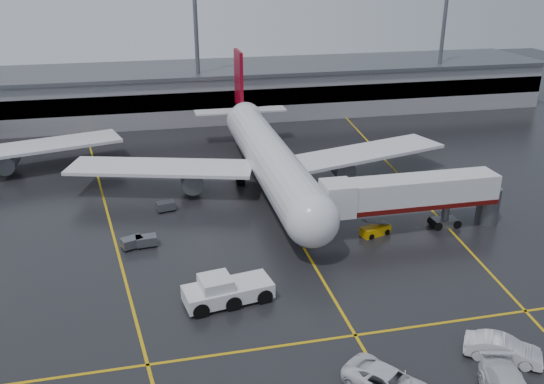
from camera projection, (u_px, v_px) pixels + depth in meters
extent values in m
plane|color=black|center=(286.00, 217.00, 63.05)|extent=(220.00, 220.00, 0.00)
cube|color=gold|center=(286.00, 217.00, 63.04)|extent=(0.25, 90.00, 0.02)
cube|color=gold|center=(355.00, 335.00, 43.17)|extent=(60.00, 0.25, 0.02)
cube|color=gold|center=(104.00, 198.00, 68.00)|extent=(9.99, 69.35, 0.02)
cube|color=gold|center=(398.00, 174.00, 75.73)|extent=(7.57, 69.64, 0.02)
cube|color=gray|center=(223.00, 91.00, 104.88)|extent=(120.00, 18.00, 8.00)
cube|color=black|center=(230.00, 99.00, 96.74)|extent=(120.00, 0.40, 3.00)
cube|color=#595B60|center=(222.00, 68.00, 103.25)|extent=(122.00, 19.00, 0.60)
cylinder|color=#595B60|center=(197.00, 50.00, 95.23)|extent=(0.70, 0.70, 25.00)
cylinder|color=#595B60|center=(442.00, 42.00, 104.38)|extent=(0.70, 0.70, 25.00)
cylinder|color=silver|center=(270.00, 159.00, 68.68)|extent=(5.20, 36.00, 5.20)
sphere|color=silver|center=(312.00, 220.00, 52.43)|extent=(5.20, 5.20, 5.20)
cone|color=silver|center=(240.00, 112.00, 87.42)|extent=(4.94, 8.00, 4.94)
cube|color=maroon|center=(239.00, 79.00, 86.47)|extent=(0.50, 5.50, 8.50)
cube|color=silver|center=(240.00, 111.00, 87.34)|extent=(14.00, 3.00, 0.25)
cube|color=silver|center=(161.00, 167.00, 68.14)|extent=(22.80, 11.83, 0.40)
cube|color=silver|center=(365.00, 152.00, 73.43)|extent=(22.80, 11.83, 0.40)
cylinder|color=#595B60|center=(191.00, 179.00, 68.48)|extent=(2.60, 4.50, 2.60)
cylinder|color=#595B60|center=(341.00, 167.00, 72.35)|extent=(2.60, 4.50, 2.60)
cylinder|color=#595B60|center=(303.00, 237.00, 56.35)|extent=(0.56, 0.56, 2.00)
cylinder|color=#595B60|center=(240.00, 177.00, 71.95)|extent=(0.56, 0.56, 2.00)
cylinder|color=#595B60|center=(289.00, 173.00, 73.25)|extent=(0.56, 0.56, 2.00)
cylinder|color=black|center=(303.00, 242.00, 56.55)|extent=(0.40, 1.10, 1.10)
cylinder|color=black|center=(240.00, 180.00, 72.12)|extent=(1.00, 1.40, 1.40)
cylinder|color=black|center=(289.00, 176.00, 73.42)|extent=(1.00, 1.40, 1.40)
cube|color=silver|center=(35.00, 147.00, 75.73)|extent=(22.80, 11.83, 0.40)
cylinder|color=#595B60|center=(8.00, 161.00, 74.64)|extent=(2.60, 4.50, 2.60)
cube|color=silver|center=(413.00, 191.00, 58.40)|extent=(18.00, 3.20, 3.00)
cube|color=#4C0907|center=(412.00, 203.00, 58.90)|extent=(18.00, 3.30, 0.50)
cube|color=silver|center=(337.00, 198.00, 56.74)|extent=(3.00, 3.40, 3.30)
cylinder|color=#595B60|center=(445.00, 214.00, 60.31)|extent=(0.80, 0.80, 3.00)
cube|color=#595B60|center=(444.00, 222.00, 60.71)|extent=(2.60, 1.60, 0.90)
cylinder|color=#595B60|center=(488.00, 205.00, 61.14)|extent=(2.40, 2.40, 4.00)
cylinder|color=black|center=(435.00, 223.00, 60.49)|extent=(0.90, 1.80, 0.90)
cylinder|color=black|center=(454.00, 222.00, 60.94)|extent=(0.90, 1.80, 0.90)
cube|color=silver|center=(228.00, 292.00, 47.15)|extent=(7.70, 4.09, 1.25)
cube|color=silver|center=(216.00, 283.00, 46.38)|extent=(2.89, 2.89, 1.05)
cube|color=black|center=(216.00, 283.00, 46.38)|extent=(2.60, 2.60, 0.94)
cylinder|color=black|center=(196.00, 302.00, 46.33)|extent=(1.86, 3.32, 1.36)
cylinder|color=black|center=(228.00, 295.00, 47.28)|extent=(1.86, 3.32, 1.36)
cylinder|color=black|center=(259.00, 289.00, 48.23)|extent=(1.86, 3.32, 1.36)
cube|color=#D79A08|center=(375.00, 230.00, 58.89)|extent=(3.42, 2.24, 0.97)
cube|color=#595B60|center=(376.00, 222.00, 58.54)|extent=(3.14, 1.71, 1.10)
cylinder|color=black|center=(367.00, 234.00, 58.47)|extent=(1.05, 1.61, 0.61)
cylinder|color=black|center=(383.00, 230.00, 59.48)|extent=(1.05, 1.61, 0.61)
imported|color=white|center=(389.00, 383.00, 37.01)|extent=(5.99, 6.73, 1.73)
imported|color=silver|center=(503.00, 349.00, 40.29)|extent=(5.43, 4.45, 1.74)
cube|color=#595B60|center=(146.00, 240.00, 56.41)|extent=(2.10, 1.46, 0.90)
cylinder|color=black|center=(139.00, 248.00, 55.92)|extent=(0.40, 0.20, 0.40)
cylinder|color=black|center=(155.00, 246.00, 56.36)|extent=(0.40, 0.20, 0.40)
cylinder|color=black|center=(138.00, 243.00, 56.81)|extent=(0.40, 0.20, 0.40)
cylinder|color=black|center=(154.00, 241.00, 57.25)|extent=(0.40, 0.20, 0.40)
cube|color=#595B60|center=(132.00, 242.00, 56.06)|extent=(2.33, 1.93, 0.90)
cylinder|color=black|center=(126.00, 250.00, 55.44)|extent=(0.40, 0.20, 0.40)
cylinder|color=black|center=(142.00, 246.00, 56.26)|extent=(0.40, 0.20, 0.40)
cylinder|color=black|center=(123.00, 246.00, 56.21)|extent=(0.40, 0.20, 0.40)
cylinder|color=black|center=(138.00, 242.00, 57.03)|extent=(0.40, 0.20, 0.40)
cube|color=#595B60|center=(166.00, 206.00, 64.42)|extent=(2.23, 1.69, 0.90)
cylinder|color=black|center=(160.00, 212.00, 63.87)|extent=(0.40, 0.20, 0.40)
cylinder|color=black|center=(174.00, 210.00, 64.49)|extent=(0.40, 0.20, 0.40)
cylinder|color=black|center=(158.00, 209.00, 64.71)|extent=(0.40, 0.20, 0.40)
cylinder|color=black|center=(172.00, 207.00, 65.33)|extent=(0.40, 0.20, 0.40)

